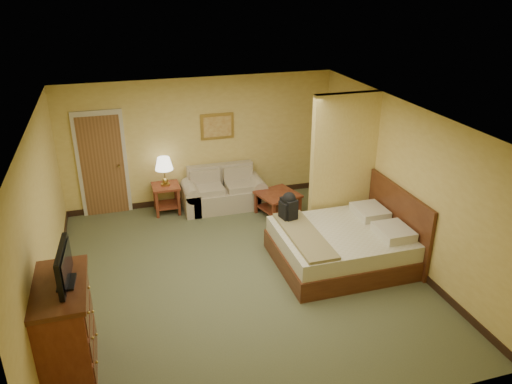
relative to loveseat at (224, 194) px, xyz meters
name	(u,v)px	position (x,y,z in m)	size (l,w,h in m)	color
floor	(240,275)	(-0.34, -2.57, -0.27)	(6.00, 6.00, 0.00)	#555A3A
ceiling	(238,117)	(-0.34, -2.57, 2.33)	(6.00, 6.00, 0.00)	white
back_wall	(201,142)	(-0.34, 0.43, 1.03)	(5.50, 0.02, 2.60)	#E0C15F
left_wall	(42,226)	(-3.09, -2.57, 1.03)	(0.02, 6.00, 2.60)	#E0C15F
right_wall	(401,181)	(2.41, -2.57, 1.03)	(0.02, 6.00, 2.60)	#E0C15F
partition	(343,166)	(1.81, -1.65, 1.03)	(1.20, 0.15, 2.60)	#E0C15F
door	(103,164)	(-2.29, 0.39, 0.76)	(0.94, 0.16, 2.10)	beige
baseboard	(204,198)	(-0.34, 0.42, -0.21)	(5.50, 0.02, 0.12)	black
loveseat	(224,194)	(0.00, 0.00, 0.00)	(1.66, 0.77, 0.84)	tan
side_table	(166,194)	(-1.15, 0.08, 0.11)	(0.53, 0.53, 0.59)	maroon
table_lamp	(164,164)	(-1.15, 0.08, 0.75)	(0.35, 0.35, 0.58)	#A2843B
coffee_table	(278,200)	(0.94, -0.68, 0.06)	(0.90, 0.90, 0.47)	maroon
wall_picture	(217,126)	(0.00, 0.40, 1.33)	(0.68, 0.04, 0.53)	#B78E3F
dresser	(66,330)	(-2.82, -4.04, 0.36)	(0.62, 1.18, 1.26)	maroon
tv	(64,267)	(-2.72, -4.04, 1.20)	(0.21, 0.74, 0.45)	black
bed	(347,244)	(1.47, -2.67, 0.06)	(2.21, 1.88, 1.22)	#4A2211
backpack	(289,206)	(0.65, -2.05, 0.59)	(0.25, 0.33, 0.50)	black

